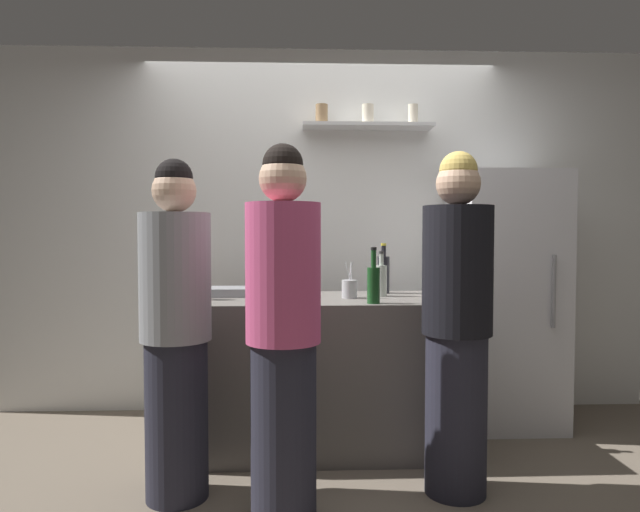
{
  "coord_description": "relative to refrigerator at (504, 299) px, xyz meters",
  "views": [
    {
      "loc": [
        -0.17,
        -2.87,
        1.29
      ],
      "look_at": [
        -0.04,
        0.48,
        1.15
      ],
      "focal_mm": 31.56,
      "sensor_mm": 36.0,
      "label": 1
    }
  ],
  "objects": [
    {
      "name": "wine_bottle_dark_glass",
      "position": [
        -0.84,
        -0.14,
        0.18
      ],
      "size": [
        0.08,
        0.08,
        0.32
      ],
      "color": "black",
      "rests_on": "counter"
    },
    {
      "name": "wine_bottle_pale_glass",
      "position": [
        -0.88,
        -0.31,
        0.16
      ],
      "size": [
        0.07,
        0.07,
        0.28
      ],
      "color": "#B2BFB2",
      "rests_on": "counter"
    },
    {
      "name": "utensil_holder",
      "position": [
        -1.09,
        -0.4,
        0.11
      ],
      "size": [
        0.09,
        0.09,
        0.22
      ],
      "color": "#B2B2B7",
      "rests_on": "counter"
    },
    {
      "name": "back_wall_assembly",
      "position": [
        -1.22,
        0.4,
        0.46
      ],
      "size": [
        4.8,
        0.32,
        2.6
      ],
      "color": "white",
      "rests_on": "ground"
    },
    {
      "name": "wine_bottle_green_glass",
      "position": [
        -0.98,
        -0.65,
        0.17
      ],
      "size": [
        0.07,
        0.07,
        0.31
      ],
      "color": "#19471E",
      "rests_on": "counter"
    },
    {
      "name": "ground_plane",
      "position": [
        -1.22,
        -0.85,
        -0.84
      ],
      "size": [
        5.28,
        5.28,
        0.0
      ],
      "primitive_type": "plane",
      "color": "#726656"
    },
    {
      "name": "wine_bottle_amber_glass",
      "position": [
        -0.57,
        -0.4,
        0.16
      ],
      "size": [
        0.07,
        0.07,
        0.27
      ],
      "color": "#472814",
      "rests_on": "counter"
    },
    {
      "name": "person_pink_top",
      "position": [
        -1.46,
        -1.2,
        -0.01
      ],
      "size": [
        0.34,
        0.34,
        1.69
      ],
      "rotation": [
        0.0,
        0.0,
        5.46
      ],
      "color": "#262633",
      "rests_on": "ground"
    },
    {
      "name": "counter",
      "position": [
        -1.26,
        -0.37,
        -0.39
      ],
      "size": [
        1.62,
        0.74,
        0.9
      ],
      "primitive_type": "cube",
      "color": "#66605B",
      "rests_on": "ground"
    },
    {
      "name": "person_blonde",
      "position": [
        -0.62,
        -1.02,
        -0.01
      ],
      "size": [
        0.34,
        0.34,
        1.68
      ],
      "rotation": [
        0.0,
        0.0,
        3.32
      ],
      "color": "#262633",
      "rests_on": "ground"
    },
    {
      "name": "water_bottle_plastic",
      "position": [
        -1.98,
        -0.44,
        0.15
      ],
      "size": [
        0.09,
        0.09,
        0.21
      ],
      "color": "silver",
      "rests_on": "counter"
    },
    {
      "name": "refrigerator",
      "position": [
        0.0,
        0.0,
        0.0
      ],
      "size": [
        0.66,
        0.67,
        1.69
      ],
      "color": "white",
      "rests_on": "ground"
    },
    {
      "name": "baking_pan",
      "position": [
        -1.8,
        -0.24,
        0.08
      ],
      "size": [
        0.34,
        0.24,
        0.05
      ],
      "primitive_type": "cube",
      "color": "gray",
      "rests_on": "counter"
    },
    {
      "name": "person_grey_hoodie",
      "position": [
        -1.98,
        -1.01,
        -0.03
      ],
      "size": [
        0.34,
        0.34,
        1.64
      ],
      "rotation": [
        0.0,
        0.0,
        5.48
      ],
      "color": "#262633",
      "rests_on": "ground"
    }
  ]
}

